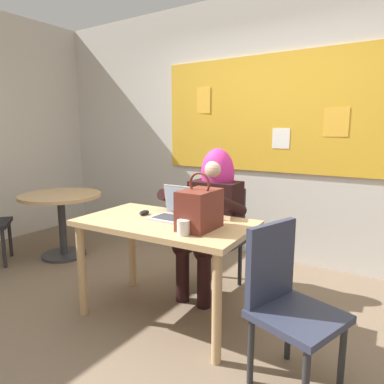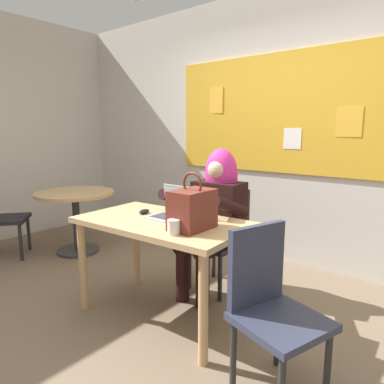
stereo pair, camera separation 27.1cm
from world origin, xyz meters
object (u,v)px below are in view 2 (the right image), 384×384
(chair_at_desk, at_px, (223,233))
(chair_extra_corner, at_px, (270,302))
(person_costumed, at_px, (214,210))
(side_table_round, at_px, (76,207))
(computer_mouse, at_px, (144,211))
(handbag, at_px, (192,209))
(laptop, at_px, (173,211))
(desk_main, at_px, (162,234))
(coffee_mug, at_px, (174,227))

(chair_at_desk, relative_size, chair_extra_corner, 1.00)
(person_costumed, xyz_separation_m, side_table_round, (-1.78, -0.20, -0.20))
(computer_mouse, xyz_separation_m, side_table_round, (-1.49, 0.34, -0.24))
(computer_mouse, height_order, side_table_round, computer_mouse)
(chair_at_desk, height_order, chair_extra_corner, chair_extra_corner)
(chair_at_desk, bearing_deg, person_costumed, 2.39)
(handbag, bearing_deg, laptop, 154.56)
(handbag, distance_m, side_table_round, 2.12)
(laptop, xyz_separation_m, handbag, (0.30, -0.14, 0.08))
(desk_main, bearing_deg, side_table_round, 167.41)
(desk_main, bearing_deg, chair_extra_corner, -10.28)
(chair_at_desk, height_order, side_table_round, chair_at_desk)
(desk_main, height_order, person_costumed, person_costumed)
(desk_main, xyz_separation_m, computer_mouse, (-0.24, 0.05, 0.12))
(person_costumed, xyz_separation_m, coffee_mug, (0.26, -0.80, 0.07))
(chair_at_desk, bearing_deg, coffee_mug, 18.83)
(handbag, xyz_separation_m, side_table_round, (-2.05, 0.43, -0.35))
(desk_main, distance_m, chair_extra_corner, 0.98)
(person_costumed, relative_size, computer_mouse, 11.87)
(person_costumed, xyz_separation_m, laptop, (-0.03, -0.48, 0.08))
(chair_at_desk, xyz_separation_m, coffee_mug, (0.25, -0.92, 0.30))
(coffee_mug, bearing_deg, desk_main, 145.46)
(desk_main, relative_size, chair_extra_corner, 1.44)
(coffee_mug, distance_m, chair_extra_corner, 0.71)
(desk_main, distance_m, side_table_round, 1.78)
(person_costumed, bearing_deg, laptop, -6.02)
(chair_at_desk, relative_size, handbag, 2.34)
(handbag, xyz_separation_m, chair_extra_corner, (0.64, -0.13, -0.39))
(computer_mouse, relative_size, handbag, 0.28)
(handbag, bearing_deg, chair_extra_corner, -11.66)
(computer_mouse, relative_size, side_table_round, 0.12)
(computer_mouse, bearing_deg, chair_extra_corner, -18.81)
(laptop, height_order, chair_extra_corner, laptop)
(side_table_round, bearing_deg, laptop, -9.27)
(chair_at_desk, distance_m, computer_mouse, 0.77)
(computer_mouse, bearing_deg, person_costumed, 53.22)
(person_costumed, xyz_separation_m, chair_extra_corner, (0.90, -0.76, -0.23))
(person_costumed, distance_m, side_table_round, 1.80)
(desk_main, relative_size, computer_mouse, 12.31)
(chair_at_desk, bearing_deg, computer_mouse, -20.38)
(handbag, bearing_deg, person_costumed, 113.04)
(laptop, relative_size, computer_mouse, 2.91)
(person_costumed, bearing_deg, handbag, 20.93)
(side_table_round, bearing_deg, handbag, -11.80)
(laptop, bearing_deg, coffee_mug, -47.92)
(computer_mouse, xyz_separation_m, coffee_mug, (0.55, -0.26, 0.03))
(laptop, distance_m, handbag, 0.34)
(computer_mouse, bearing_deg, desk_main, -20.05)
(person_costumed, relative_size, laptop, 4.07)
(handbag, relative_size, chair_extra_corner, 0.43)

